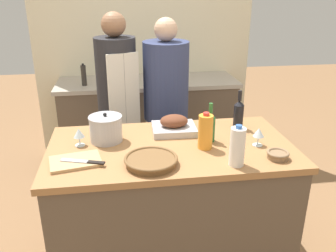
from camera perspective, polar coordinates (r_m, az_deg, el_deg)
kitchen_island at (r=2.44m, az=0.42°, el=-12.89°), size 1.51×0.82×0.92m
back_counter at (r=3.84m, az=-3.14°, el=0.67°), size 1.84×0.60×0.92m
back_wall at (r=3.97m, az=-3.88°, el=13.55°), size 2.34×0.10×2.55m
roasting_pan at (r=2.38m, az=0.96°, el=0.06°), size 0.30×0.25×0.12m
wicker_basket at (r=1.97m, az=-2.74°, el=-5.55°), size 0.30×0.30×0.05m
cutting_board at (r=2.06m, az=-14.63°, el=-5.51°), size 0.31×0.25×0.02m
stock_pot at (r=2.27m, az=-9.94°, el=-0.41°), size 0.21×0.21×0.19m
mixing_bowl at (r=2.13m, az=17.21°, el=-4.42°), size 0.13×0.13×0.04m
juice_jug at (r=2.14m, az=6.03°, el=-0.91°), size 0.09×0.09×0.23m
milk_jug at (r=1.97m, az=11.06°, el=-3.27°), size 0.08×0.08×0.24m
wine_bottle_green at (r=2.48m, az=11.26°, el=1.97°), size 0.07×0.07×0.27m
wine_bottle_dark at (r=2.24m, az=6.75°, el=-0.06°), size 0.07×0.07×0.25m
wine_glass_left at (r=2.24m, az=-14.09°, el=-1.21°), size 0.07×0.07×0.11m
wine_glass_right at (r=2.24m, az=14.33°, el=-1.10°), size 0.07×0.07×0.12m
knife_chef at (r=2.02m, az=-13.29°, el=-5.57°), size 0.25×0.11×0.01m
condiment_bottle_tall at (r=3.57m, az=-13.36°, el=7.92°), size 0.05×0.05×0.22m
condiment_bottle_short at (r=3.69m, az=-7.30°, el=8.28°), size 0.06×0.06×0.16m
person_cook_aproned at (r=3.00m, az=-8.01°, el=3.60°), size 0.34×0.36×1.65m
person_cook_guest at (r=3.03m, az=-0.33°, el=3.30°), size 0.38×0.38×1.61m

